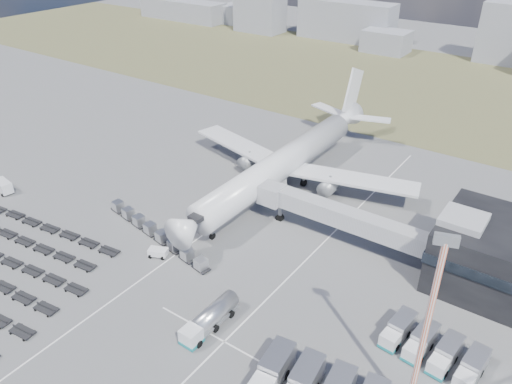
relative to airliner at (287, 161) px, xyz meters
The scene contains 13 objects.
ground 32.81m from the airliner, 90.00° to the right, with size 420.00×420.00×0.00m, color #565659.
grass_strip 77.80m from the airliner, 90.00° to the left, with size 420.00×90.00×0.01m, color brown.
lane_markings 31.41m from the airliner, 71.60° to the right, with size 47.12×110.00×0.01m.
jet_bridge 19.89m from the airliner, 36.93° to the right, with size 30.30×3.80×7.05m.
airliner is the anchor object (origin of this frame).
skyline 115.70m from the airliner, 86.27° to the left, with size 306.42×22.42×23.86m.
fuel_tanker 41.66m from the airliner, 71.92° to the right, with size 2.61×9.73×3.13m.
pushback_tug 32.75m from the airliner, 97.09° to the right, with size 3.02×1.70×1.39m, color silver.
utility_van 55.95m from the airliner, 141.57° to the right, with size 4.56×2.06×2.41m, color silver.
catering_truck 6.58m from the airliner, 85.79° to the right, with size 2.92×6.50×2.93m.
service_trucks_far 47.52m from the airliner, 35.14° to the right, with size 12.37×7.68×2.61m.
uld_row 30.06m from the airliner, 105.45° to the right, with size 26.74×6.44×1.82m.
floodlight_mast 53.92m from the airliner, 43.12° to the right, with size 2.28×1.85×23.91m.
Camera 1 is at (46.06, -43.52, 49.07)m, focal length 35.00 mm.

